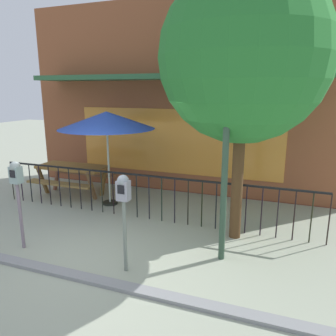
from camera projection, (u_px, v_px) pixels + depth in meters
ground at (94, 261)px, 5.24m from camera, size 40.00×40.00×0.00m
pub_storefront at (178, 98)px, 8.50m from camera, size 8.48×1.50×4.91m
patio_fence_front at (143, 189)px, 6.82m from camera, size 7.15×0.04×0.97m
picnic_table_left at (73, 172)px, 8.43m from camera, size 1.80×1.36×0.79m
patio_umbrella at (107, 121)px, 7.39m from camera, size 2.20×2.20×2.20m
parking_meter_near at (17, 182)px, 5.40m from camera, size 0.18×0.17×1.54m
parking_meter_far at (124, 198)px, 4.69m from camera, size 0.18×0.17×1.50m
street_tree at (244, 58)px, 5.35m from camera, size 2.85×2.85×4.63m
street_lamp at (228, 99)px, 4.72m from camera, size 0.28×0.28×3.89m
curb_edge at (75, 277)px, 4.78m from camera, size 11.87×0.20×0.11m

